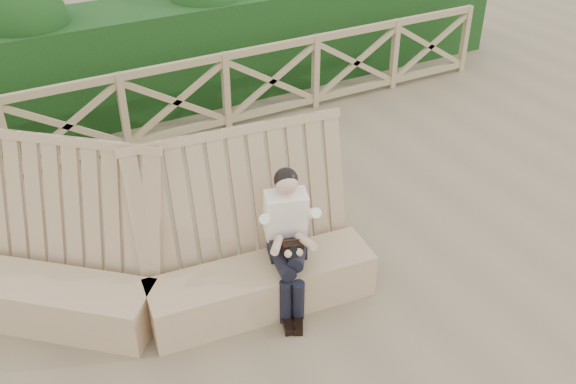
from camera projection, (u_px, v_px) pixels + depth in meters
ground at (311, 289)px, 6.20m from camera, size 60.00×60.00×0.00m
bench at (151, 272)px, 5.80m from camera, size 3.86×2.24×1.58m
woman at (288, 234)px, 5.72m from camera, size 0.54×0.83×1.35m
guardrail at (176, 102)px, 8.47m from camera, size 10.10×0.09×1.10m
hedge at (145, 59)px, 9.24m from camera, size 12.00×1.20×1.50m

